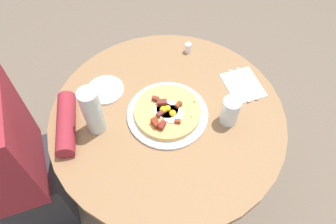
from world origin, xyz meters
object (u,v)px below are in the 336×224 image
Objects in this scene: person_seated at (17,166)px; water_glass at (230,111)px; dining_table at (168,138)px; water_bottle at (93,111)px; salt_shaker at (188,48)px; bread_plate at (105,90)px; pizza_plate at (168,114)px; knife at (247,83)px; fork at (239,85)px; breakfast_pizza at (168,112)px.

person_seated is 9.55× the size of water_glass.
water_bottle reaches higher than dining_table.
person_seated reaches higher than salt_shaker.
pizza_plate is at bearing -134.98° from bread_plate.
salt_shaker is (0.26, 0.16, 0.02)m from knife.
bread_plate is 0.84× the size of fork.
salt_shaker is at bearing -78.63° from person_seated.
dining_table is at bearing -98.24° from water_bottle.
water_glass is 0.40m from salt_shaker.
pizza_plate is at bearing -101.02° from person_seated.
pizza_plate is 0.24m from water_glass.
pizza_plate is 0.02m from breakfast_pizza.
person_seated is 3.60× the size of pizza_plate.
breakfast_pizza is at bearing 64.57° from water_glass.
dining_table is 0.18m from pizza_plate.
pizza_plate is 1.52× the size of water_bottle.
pizza_plate is 0.29m from water_bottle.
dining_table is 0.39m from water_bottle.
fork is (0.03, -0.33, 0.18)m from dining_table.
pizza_plate is at bearing -83.51° from knife.
water_glass is (-0.14, 0.15, 0.05)m from knife.
dining_table is 0.41m from salt_shaker.
water_glass is at bearing -179.16° from salt_shaker.
water_glass is at bearing -126.52° from bread_plate.
pizza_plate is at bearing -98.36° from water_bottle.
water_glass is at bearing -115.43° from breakfast_pizza.
fork is at bearing -107.56° from bread_plate.
water_bottle is (0.00, 0.60, 0.10)m from fork.
dining_table is 4.44× the size of water_bottle.
pizza_plate is 1.23× the size of breakfast_pizza.
salt_shaker is at bearing -147.75° from knife.
breakfast_pizza is 0.28m from water_bottle.
bread_plate reaches higher than knife.
water_glass reaches higher than pizza_plate.
dining_table is 3.59× the size of breakfast_pizza.
person_seated is 4.42× the size of breakfast_pizza.
breakfast_pizza is 0.33m from fork.
fork is 0.04m from knife.
person_seated is 0.91m from salt_shaker.
water_glass is at bearing -115.99° from pizza_plate.
dining_table is 7.76× the size of water_glass.
knife is (0.03, -0.36, 0.00)m from pizza_plate.
breakfast_pizza is at bearing -147.76° from dining_table.
salt_shaker is at bearing -153.77° from fork.
pizza_plate is 6.97× the size of salt_shaker.
dining_table is 0.20m from breakfast_pizza.
water_glass is (-0.14, 0.12, 0.05)m from fork.
water_glass reaches higher than bread_plate.
pizza_plate is (-0.13, -0.65, 0.24)m from person_seated.
dining_table is 0.66m from person_seated.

